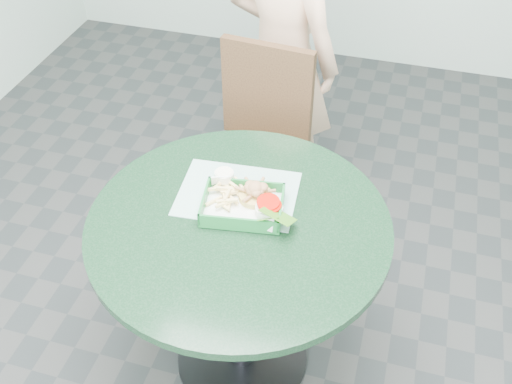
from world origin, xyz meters
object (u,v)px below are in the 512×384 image
(dining_chair, at_px, (261,139))
(crab_sandwich, at_px, (257,197))
(diner_person, at_px, (282,57))
(cafe_table, at_px, (240,262))
(sauce_ramekin, at_px, (230,179))
(food_basket, at_px, (243,212))

(dining_chair, relative_size, crab_sandwich, 8.69)
(diner_person, distance_m, crab_sandwich, 0.96)
(dining_chair, bearing_deg, diner_person, 93.80)
(cafe_table, xyz_separation_m, sauce_ramekin, (-0.08, 0.15, 0.22))
(food_basket, xyz_separation_m, sauce_ramekin, (-0.08, 0.11, 0.03))
(sauce_ramekin, bearing_deg, food_basket, -54.14)
(food_basket, relative_size, crab_sandwich, 2.34)
(food_basket, bearing_deg, diner_person, 97.05)
(cafe_table, relative_size, diner_person, 0.63)
(crab_sandwich, bearing_deg, food_basket, -125.02)
(food_basket, distance_m, crab_sandwich, 0.07)
(cafe_table, relative_size, food_basket, 3.81)
(food_basket, relative_size, sauce_ramekin, 3.98)
(dining_chair, distance_m, diner_person, 0.38)
(diner_person, relative_size, crab_sandwich, 14.20)
(cafe_table, height_order, dining_chair, dining_chair)
(sauce_ramekin, bearing_deg, dining_chair, 95.50)
(cafe_table, bearing_deg, sauce_ramekin, 116.84)
(dining_chair, height_order, sauce_ramekin, dining_chair)
(cafe_table, distance_m, crab_sandwich, 0.24)
(sauce_ramekin, bearing_deg, diner_person, 93.02)
(cafe_table, distance_m, diner_person, 1.06)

